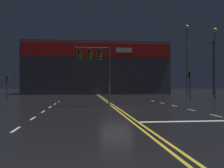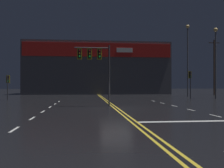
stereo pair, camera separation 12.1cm
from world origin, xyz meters
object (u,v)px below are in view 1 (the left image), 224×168
(traffic_signal_corner_northwest, at_px, (7,82))
(traffic_signal_median, at_px, (94,59))
(streetlight_near_left, at_px, (215,54))
(traffic_signal_corner_northeast, at_px, (190,78))
(streetlight_far_left, at_px, (187,52))

(traffic_signal_corner_northwest, bearing_deg, traffic_signal_median, -44.86)
(traffic_signal_corner_northwest, height_order, streetlight_near_left, streetlight_near_left)
(traffic_signal_median, xyz_separation_m, traffic_signal_corner_northwest, (-10.55, 10.50, -1.96))
(traffic_signal_median, distance_m, streetlight_near_left, 20.08)
(traffic_signal_corner_northwest, bearing_deg, traffic_signal_corner_northeast, 0.33)
(traffic_signal_corner_northeast, relative_size, streetlight_far_left, 0.32)
(traffic_signal_median, relative_size, traffic_signal_corner_northeast, 1.44)
(traffic_signal_median, relative_size, streetlight_far_left, 0.46)
(traffic_signal_corner_northeast, bearing_deg, streetlight_near_left, -3.88)
(traffic_signal_median, xyz_separation_m, traffic_signal_corner_northeast, (13.51, 10.64, -1.46))
(traffic_signal_corner_northeast, height_order, streetlight_far_left, streetlight_far_left)
(traffic_signal_median, height_order, traffic_signal_corner_northwest, traffic_signal_median)
(streetlight_near_left, xyz_separation_m, streetlight_far_left, (-1.20, 6.64, 1.07))
(traffic_signal_corner_northwest, distance_m, streetlight_far_left, 27.67)
(traffic_signal_corner_northeast, relative_size, streetlight_near_left, 0.39)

